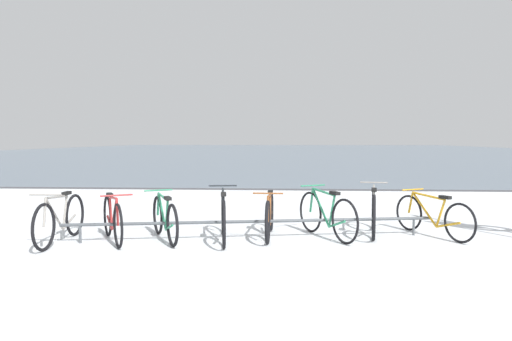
# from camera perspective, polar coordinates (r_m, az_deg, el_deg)

# --- Properties ---
(ground) EXTENTS (80.00, 132.00, 0.08)m
(ground) POSITION_cam_1_polar(r_m,az_deg,el_deg) (58.60, 3.56, 2.24)
(ground) COLOR silver
(bike_rack) EXTENTS (5.83, 1.07, 0.31)m
(bike_rack) POSITION_cam_1_polar(r_m,az_deg,el_deg) (7.47, -0.31, -6.27)
(bike_rack) COLOR #4C5156
(bike_rack) RESTS_ON ground
(bicycle_0) EXTENTS (0.46, 1.76, 0.80)m
(bicycle_0) POSITION_cam_1_polar(r_m,az_deg,el_deg) (7.78, -22.67, -5.47)
(bicycle_0) COLOR black
(bicycle_0) RESTS_ON ground
(bicycle_1) EXTENTS (0.84, 1.42, 0.78)m
(bicycle_1) POSITION_cam_1_polar(r_m,az_deg,el_deg) (7.59, -17.03, -5.66)
(bicycle_1) COLOR black
(bicycle_1) RESTS_ON ground
(bicycle_2) EXTENTS (0.81, 1.49, 0.75)m
(bicycle_2) POSITION_cam_1_polar(r_m,az_deg,el_deg) (7.53, -11.04, -5.72)
(bicycle_2) COLOR black
(bicycle_2) RESTS_ON ground
(bicycle_3) EXTENTS (0.46, 1.76, 0.83)m
(bicycle_3) POSITION_cam_1_polar(r_m,az_deg,el_deg) (7.36, -3.99, -5.62)
(bicycle_3) COLOR black
(bicycle_3) RESTS_ON ground
(bicycle_4) EXTENTS (0.46, 1.69, 0.77)m
(bicycle_4) POSITION_cam_1_polar(r_m,az_deg,el_deg) (7.61, 1.65, -5.49)
(bicycle_4) COLOR black
(bicycle_4) RESTS_ON ground
(bicycle_5) EXTENTS (0.82, 1.52, 0.82)m
(bicycle_5) POSITION_cam_1_polar(r_m,az_deg,el_deg) (7.64, 8.54, -5.33)
(bicycle_5) COLOR black
(bicycle_5) RESTS_ON ground
(bicycle_6) EXTENTS (0.47, 1.66, 0.84)m
(bicycle_6) POSITION_cam_1_polar(r_m,az_deg,el_deg) (8.04, 14.09, -4.89)
(bicycle_6) COLOR black
(bicycle_6) RESTS_ON ground
(bicycle_7) EXTENTS (0.85, 1.53, 0.73)m
(bicycle_7) POSITION_cam_1_polar(r_m,az_deg,el_deg) (8.19, 20.65, -5.16)
(bicycle_7) COLOR black
(bicycle_7) RESTS_ON ground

